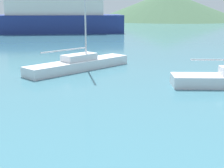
% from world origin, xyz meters
% --- Properties ---
extents(sailboat_middle, '(7.93, 6.73, 10.22)m').
position_xyz_m(sailboat_middle, '(-1.95, 23.57, 0.48)').
color(sailboat_middle, silver).
rests_on(sailboat_middle, ground_plane).
extents(ferry_distant, '(24.02, 8.61, 8.34)m').
position_xyz_m(ferry_distant, '(-5.04, 59.53, 2.97)').
color(ferry_distant, navy).
rests_on(ferry_distant, ground_plane).
extents(hill_east, '(52.65, 52.65, 10.12)m').
position_xyz_m(hill_east, '(32.17, 112.09, 5.06)').
color(hill_east, '#38563D').
rests_on(hill_east, ground_plane).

